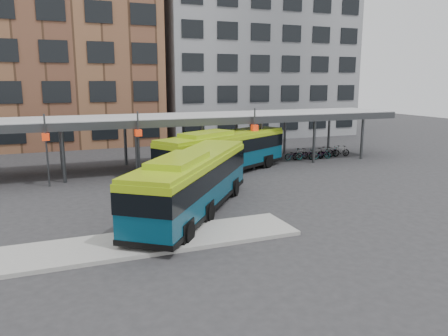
{
  "coord_description": "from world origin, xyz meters",
  "views": [
    {
      "loc": [
        -8.72,
        -20.66,
        6.89
      ],
      "look_at": [
        0.7,
        2.84,
        1.8
      ],
      "focal_mm": 35.0,
      "sensor_mm": 36.0,
      "label": 1
    }
  ],
  "objects": [
    {
      "name": "bike_rack",
      "position": [
        13.35,
        12.06,
        0.49
      ],
      "size": [
        6.76,
        1.44,
        1.04
      ],
      "color": "slate",
      "rests_on": "ground"
    },
    {
      "name": "ground",
      "position": [
        0.0,
        0.0,
        0.0
      ],
      "size": [
        120.0,
        120.0,
        0.0
      ],
      "primitive_type": "plane",
      "color": "#28282B",
      "rests_on": "ground"
    },
    {
      "name": "canopy",
      "position": [
        -0.06,
        12.87,
        3.91
      ],
      "size": [
        40.0,
        6.53,
        4.8
      ],
      "color": "#999B9E",
      "rests_on": "ground"
    },
    {
      "name": "boarding_island",
      "position": [
        -5.5,
        -3.0,
        0.09
      ],
      "size": [
        14.0,
        3.0,
        0.18
      ],
      "primitive_type": "cube",
      "color": "gray",
      "rests_on": "ground"
    },
    {
      "name": "building_grey",
      "position": [
        16.0,
        32.0,
        10.0
      ],
      "size": [
        24.0,
        14.0,
        20.0
      ],
      "primitive_type": "cube",
      "color": "slate",
      "rests_on": "ground"
    },
    {
      "name": "bus_rear",
      "position": [
        3.2,
        9.06,
        1.74
      ],
      "size": [
        11.88,
        8.15,
        3.35
      ],
      "rotation": [
        0.0,
        0.0,
        0.51
      ],
      "color": "#07374D",
      "rests_on": "ground"
    },
    {
      "name": "pedestrian",
      "position": [
        -4.74,
        -2.77,
        0.96
      ],
      "size": [
        0.39,
        0.62,
        1.54
      ],
      "rotation": [
        0.0,
        0.0,
        1.52
      ],
      "color": "black",
      "rests_on": "boarding_island"
    },
    {
      "name": "building_brick",
      "position": [
        -10.0,
        32.0,
        11.0
      ],
      "size": [
        26.0,
        14.0,
        22.0
      ],
      "primitive_type": "cube",
      "color": "brown",
      "rests_on": "ground"
    },
    {
      "name": "bus_front",
      "position": [
        -2.0,
        0.45,
        1.75
      ],
      "size": [
        9.45,
        11.3,
        3.37
      ],
      "rotation": [
        0.0,
        0.0,
        0.92
      ],
      "color": "#07374D",
      "rests_on": "ground"
    }
  ]
}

